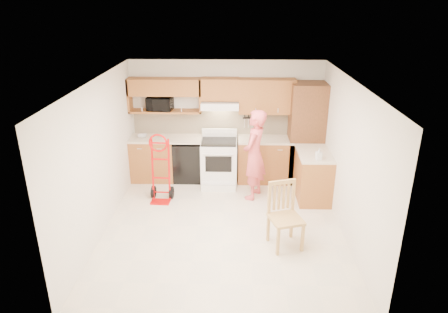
{
  "coord_description": "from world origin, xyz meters",
  "views": [
    {
      "loc": [
        0.17,
        -6.05,
        3.7
      ],
      "look_at": [
        0.0,
        0.5,
        1.1
      ],
      "focal_mm": 32.65,
      "sensor_mm": 36.0,
      "label": 1
    }
  ],
  "objects_px": {
    "dining_chair": "(286,217)",
    "microwave": "(160,104)",
    "range": "(219,159)",
    "person": "(254,155)",
    "hand_truck": "(160,171)"
  },
  "relations": [
    {
      "from": "person",
      "to": "hand_truck",
      "type": "xyz_separation_m",
      "value": [
        -1.78,
        -0.21,
        -0.27
      ]
    },
    {
      "from": "dining_chair",
      "to": "microwave",
      "type": "bearing_deg",
      "value": 114.72
    },
    {
      "from": "microwave",
      "to": "person",
      "type": "height_order",
      "value": "microwave"
    },
    {
      "from": "microwave",
      "to": "dining_chair",
      "type": "distance_m",
      "value": 3.69
    },
    {
      "from": "hand_truck",
      "to": "dining_chair",
      "type": "height_order",
      "value": "hand_truck"
    },
    {
      "from": "microwave",
      "to": "range",
      "type": "xyz_separation_m",
      "value": [
        1.22,
        -0.32,
        -1.09
      ]
    },
    {
      "from": "range",
      "to": "person",
      "type": "xyz_separation_m",
      "value": [
        0.7,
        -0.61,
        0.34
      ]
    },
    {
      "from": "microwave",
      "to": "range",
      "type": "bearing_deg",
      "value": -7.32
    },
    {
      "from": "microwave",
      "to": "dining_chair",
      "type": "bearing_deg",
      "value": -40.65
    },
    {
      "from": "hand_truck",
      "to": "dining_chair",
      "type": "bearing_deg",
      "value": -30.58
    },
    {
      "from": "range",
      "to": "microwave",
      "type": "bearing_deg",
      "value": 165.14
    },
    {
      "from": "dining_chair",
      "to": "hand_truck",
      "type": "bearing_deg",
      "value": 129.02
    },
    {
      "from": "hand_truck",
      "to": "dining_chair",
      "type": "distance_m",
      "value": 2.66
    },
    {
      "from": "person",
      "to": "dining_chair",
      "type": "height_order",
      "value": "person"
    },
    {
      "from": "person",
      "to": "dining_chair",
      "type": "distance_m",
      "value": 1.78
    }
  ]
}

